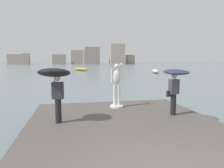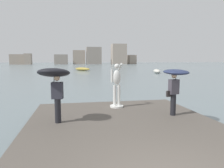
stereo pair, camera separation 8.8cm
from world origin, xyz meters
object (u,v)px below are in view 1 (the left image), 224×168
statue_white_figure (117,86)px  boat_near (155,71)px  onlooker_right (175,79)px  onlooker_left (55,78)px  boat_mid (81,69)px

statue_white_figure → boat_near: bearing=64.0°
statue_white_figure → onlooker_right: (2.04, -1.84, 0.49)m
onlooker_left → boat_mid: (2.97, 45.05, -1.61)m
boat_near → onlooker_right: bearing=-111.7°
onlooker_left → boat_mid: 45.17m
onlooker_left → onlooker_right: bearing=2.1°
onlooker_right → boat_mid: onlooker_right is taller
onlooker_left → onlooker_right: (4.73, 0.17, -0.13)m
boat_near → boat_mid: size_ratio=0.94×
onlooker_right → boat_near: onlooker_right is taller
onlooker_left → boat_near: 36.96m
onlooker_left → boat_near: bearing=61.6°
statue_white_figure → onlooker_left: size_ratio=1.04×
statue_white_figure → boat_mid: size_ratio=0.43×
onlooker_left → onlooker_right: onlooker_left is taller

